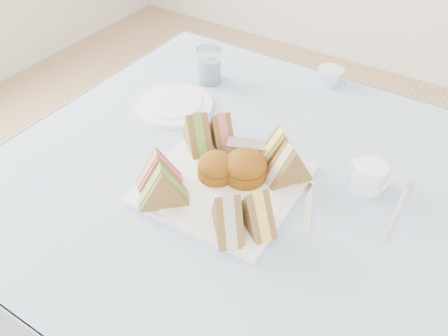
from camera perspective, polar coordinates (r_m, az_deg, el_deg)
The scene contains 20 objects.
table at distance 1.34m, azimuth 0.80°, elevation -12.26°, with size 0.90×0.90×0.74m, color brown.
tablecloth at distance 1.06m, azimuth 0.99°, elevation -0.19°, with size 1.02×1.02×0.01m, color #AFC2EE.
serving_plate at distance 1.02m, azimuth 0.00°, elevation -1.87°, with size 0.31×0.31×0.01m, color white.
sandwich_fl_a at distance 0.99m, azimuth -7.89°, elevation -0.04°, with size 0.10×0.05×0.09m, color brown, non-canonical shape.
sandwich_fl_b at distance 0.95m, azimuth -7.40°, elevation -2.05°, with size 0.10×0.05×0.09m, color brown, non-canonical shape.
sandwich_fr_a at distance 0.90m, azimuth 3.88°, elevation -4.81°, with size 0.10×0.05×0.09m, color brown, non-canonical shape.
sandwich_fr_b at distance 0.88m, azimuth 0.45°, elevation -5.40°, with size 0.10×0.05×0.09m, color brown, non-canonical shape.
sandwich_bl_a at distance 1.08m, azimuth -3.22°, elevation 4.61°, with size 0.11×0.05×0.09m, color brown, non-canonical shape.
sandwich_bl_b at distance 1.09m, azimuth -0.37°, elevation 4.83°, with size 0.09×0.04×0.08m, color brown, non-canonical shape.
sandwich_br_a at distance 1.00m, azimuth 7.82°, elevation 0.62°, with size 0.10×0.05×0.09m, color brown, non-canonical shape.
sandwich_br_b at distance 1.04m, azimuth 6.75°, elevation 2.54°, with size 0.10×0.05×0.09m, color brown, non-canonical shape.
scone_left at distance 1.01m, azimuth -0.93°, elevation 0.15°, with size 0.08×0.08×0.05m, color #986315.
scone_right at distance 1.00m, azimuth 2.60°, elevation 0.14°, with size 0.09×0.09×0.06m, color #986315.
pastry_slice at distance 1.06m, azimuth 2.83°, elevation 2.11°, with size 0.09×0.04×0.04m, color #C2BC8C.
side_plate at distance 1.26m, azimuth -5.93°, elevation 7.53°, with size 0.20×0.20×0.01m, color white.
water_glass at distance 1.35m, azimuth -1.81°, elevation 12.26°, with size 0.07×0.07×0.10m, color white.
tea_strainer at distance 1.38m, azimuth 12.66°, elevation 10.65°, with size 0.07×0.07×0.04m, color white.
knife at distance 1.00m, azimuth 10.15°, elevation -3.95°, with size 0.01×0.18×0.00m, color white.
fork at distance 1.02m, azimuth 19.91°, elevation -5.18°, with size 0.01×0.17×0.00m, color white.
creamer_jug at distance 1.04m, azimuth 17.06°, elevation -1.00°, with size 0.07×0.07×0.06m, color white.
Camera 1 is at (0.42, -0.68, 1.45)m, focal length 38.00 mm.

